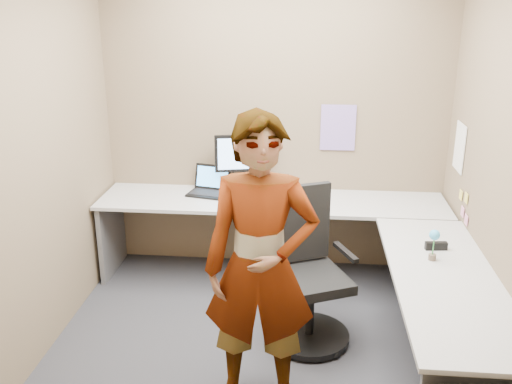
# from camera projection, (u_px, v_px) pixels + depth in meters

# --- Properties ---
(ground) EXTENTS (3.00, 3.00, 0.00)m
(ground) POSITION_uv_depth(u_px,v_px,m) (262.00, 338.00, 4.20)
(ground) COLOR #28282E
(ground) RESTS_ON ground
(wall_back) EXTENTS (3.00, 0.00, 3.00)m
(wall_back) POSITION_uv_depth(u_px,v_px,m) (275.00, 120.00, 4.97)
(wall_back) COLOR brown
(wall_back) RESTS_ON ground
(wall_right) EXTENTS (0.00, 2.70, 2.70)m
(wall_right) POSITION_uv_depth(u_px,v_px,m) (497.00, 168.00, 3.62)
(wall_right) COLOR brown
(wall_right) RESTS_ON ground
(wall_left) EXTENTS (0.00, 2.70, 2.70)m
(wall_left) POSITION_uv_depth(u_px,v_px,m) (44.00, 156.00, 3.89)
(wall_left) COLOR brown
(wall_left) RESTS_ON ground
(desk) EXTENTS (2.98, 2.58, 0.73)m
(desk) POSITION_uv_depth(u_px,v_px,m) (324.00, 245.00, 4.33)
(desk) COLOR #A9A9A9
(desk) RESTS_ON ground
(paper_ream) EXTENTS (0.35, 0.29, 0.06)m
(paper_ream) POSITION_uv_depth(u_px,v_px,m) (243.00, 190.00, 5.03)
(paper_ream) COLOR red
(paper_ream) RESTS_ON desk
(monitor) EXTENTS (0.48, 0.18, 0.46)m
(monitor) POSITION_uv_depth(u_px,v_px,m) (243.00, 156.00, 4.94)
(monitor) COLOR black
(monitor) RESTS_ON paper_ream
(laptop) EXTENTS (0.38, 0.34, 0.24)m
(laptop) POSITION_uv_depth(u_px,v_px,m) (210.00, 186.00, 5.02)
(laptop) COLOR black
(laptop) RESTS_ON desk
(trackball_mouse) EXTENTS (0.12, 0.08, 0.07)m
(trackball_mouse) POSITION_uv_depth(u_px,v_px,m) (247.00, 200.00, 4.79)
(trackball_mouse) COLOR #B7B7BC
(trackball_mouse) RESTS_ON desk
(origami) EXTENTS (0.10, 0.10, 0.06)m
(origami) POSITION_uv_depth(u_px,v_px,m) (238.00, 198.00, 4.83)
(origami) COLOR white
(origami) RESTS_ON desk
(stapler) EXTENTS (0.15, 0.06, 0.05)m
(stapler) POSITION_uv_depth(u_px,v_px,m) (436.00, 246.00, 3.92)
(stapler) COLOR black
(stapler) RESTS_ON desk
(flower) EXTENTS (0.07, 0.07, 0.22)m
(flower) POSITION_uv_depth(u_px,v_px,m) (434.00, 240.00, 3.73)
(flower) COLOR brown
(flower) RESTS_ON desk
(calendar_purple) EXTENTS (0.30, 0.01, 0.40)m
(calendar_purple) POSITION_uv_depth(u_px,v_px,m) (338.00, 128.00, 4.93)
(calendar_purple) COLOR #846BB7
(calendar_purple) RESTS_ON wall_back
(calendar_white) EXTENTS (0.01, 0.28, 0.38)m
(calendar_white) POSITION_uv_depth(u_px,v_px,m) (460.00, 147.00, 4.50)
(calendar_white) COLOR white
(calendar_white) RESTS_ON wall_right
(sticky_note_a) EXTENTS (0.01, 0.07, 0.07)m
(sticky_note_a) POSITION_uv_depth(u_px,v_px,m) (466.00, 198.00, 4.27)
(sticky_note_a) COLOR #F2E059
(sticky_note_a) RESTS_ON wall_right
(sticky_note_b) EXTENTS (0.01, 0.07, 0.07)m
(sticky_note_b) POSITION_uv_depth(u_px,v_px,m) (463.00, 212.00, 4.36)
(sticky_note_b) COLOR pink
(sticky_note_b) RESTS_ON wall_right
(sticky_note_c) EXTENTS (0.01, 0.07, 0.07)m
(sticky_note_c) POSITION_uv_depth(u_px,v_px,m) (466.00, 220.00, 4.25)
(sticky_note_c) COLOR pink
(sticky_note_c) RESTS_ON wall_right
(sticky_note_d) EXTENTS (0.01, 0.07, 0.07)m
(sticky_note_d) POSITION_uv_depth(u_px,v_px,m) (461.00, 195.00, 4.42)
(sticky_note_d) COLOR #F2E059
(sticky_note_d) RESTS_ON wall_right
(office_chair) EXTENTS (0.64, 0.65, 1.10)m
(office_chair) POSITION_uv_depth(u_px,v_px,m) (307.00, 281.00, 4.08)
(office_chair) COLOR black
(office_chair) RESTS_ON ground
(person) EXTENTS (0.68, 0.46, 1.81)m
(person) POSITION_uv_depth(u_px,v_px,m) (261.00, 267.00, 3.28)
(person) COLOR #999399
(person) RESTS_ON ground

